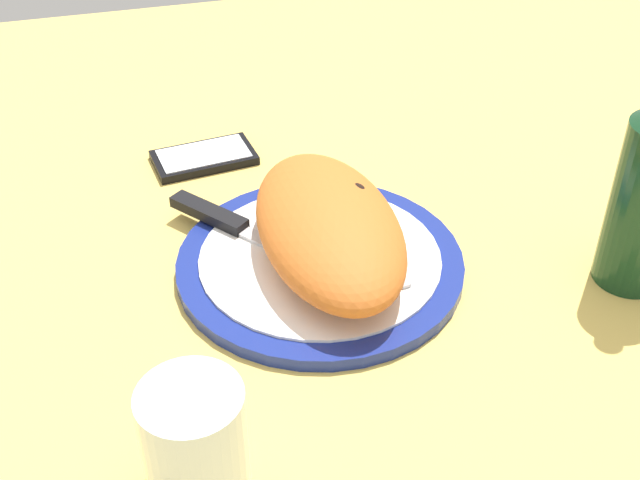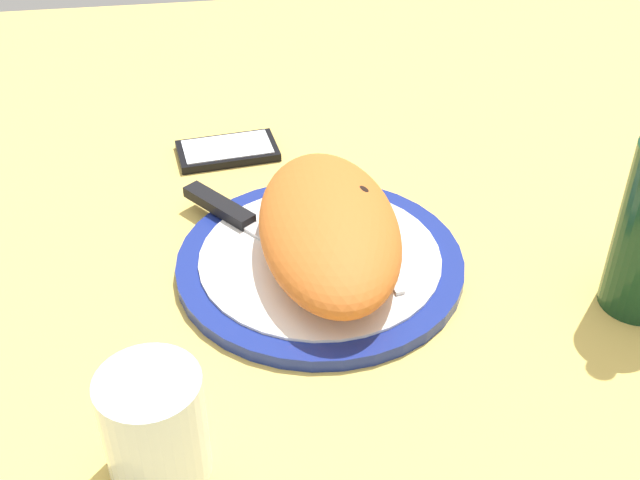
# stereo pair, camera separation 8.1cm
# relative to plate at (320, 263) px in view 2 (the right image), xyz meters

# --- Properties ---
(ground_plane) EXTENTS (1.50, 1.50, 0.03)m
(ground_plane) POSITION_rel_plate_xyz_m (0.00, 0.00, -0.02)
(ground_plane) COLOR #DBB756
(plate) EXTENTS (0.29, 0.29, 0.02)m
(plate) POSITION_rel_plate_xyz_m (0.00, 0.00, 0.00)
(plate) COLOR navy
(plate) RESTS_ON ground_plane
(calzone) EXTENTS (0.26, 0.14, 0.07)m
(calzone) POSITION_rel_plate_xyz_m (0.00, -0.01, 0.04)
(calzone) COLOR #C16023
(calzone) RESTS_ON plate
(fork) EXTENTS (0.16, 0.04, 0.00)m
(fork) POSITION_rel_plate_xyz_m (0.02, -0.05, 0.01)
(fork) COLOR silver
(fork) RESTS_ON plate
(knife) EXTENTS (0.20, 0.17, 0.01)m
(knife) POSITION_rel_plate_xyz_m (0.07, 0.07, 0.01)
(knife) COLOR silver
(knife) RESTS_ON plate
(smartphone) EXTENTS (0.08, 0.13, 0.01)m
(smartphone) POSITION_rel_plate_xyz_m (0.24, 0.08, -0.00)
(smartphone) COLOR black
(smartphone) RESTS_ON ground_plane
(water_glass) EXTENTS (0.08, 0.08, 0.10)m
(water_glass) POSITION_rel_plate_xyz_m (-0.22, 0.16, 0.03)
(water_glass) COLOR silver
(water_glass) RESTS_ON ground_plane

